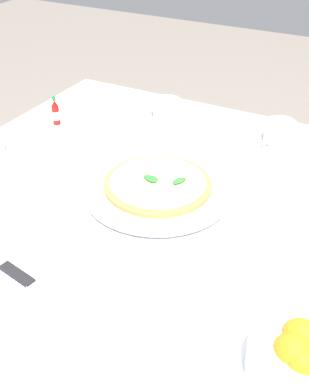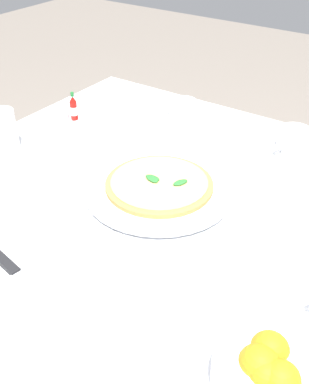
% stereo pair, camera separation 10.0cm
% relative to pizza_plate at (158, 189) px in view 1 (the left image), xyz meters
% --- Properties ---
extents(dining_table, '(1.10, 1.10, 0.73)m').
position_rel_pizza_plate_xyz_m(dining_table, '(0.01, -0.05, -0.14)').
color(dining_table, white).
rests_on(dining_table, ground_plane).
extents(pizza_plate, '(0.33, 0.33, 0.02)m').
position_rel_pizza_plate_xyz_m(pizza_plate, '(0.00, 0.00, 0.00)').
color(pizza_plate, white).
rests_on(pizza_plate, dining_table).
extents(pizza, '(0.24, 0.24, 0.02)m').
position_rel_pizza_plate_xyz_m(pizza, '(0.00, 0.00, 0.01)').
color(pizza, '#C68E47').
rests_on(pizza, pizza_plate).
extents(coffee_cup_near_right, '(0.13, 0.13, 0.06)m').
position_rel_pizza_plate_xyz_m(coffee_cup_near_right, '(0.17, 0.35, 0.02)').
color(coffee_cup_near_right, white).
rests_on(coffee_cup_near_right, dining_table).
extents(coffee_cup_far_right, '(0.13, 0.13, 0.07)m').
position_rel_pizza_plate_xyz_m(coffee_cup_far_right, '(-0.15, 0.34, 0.02)').
color(coffee_cup_far_right, white).
rests_on(coffee_cup_far_right, dining_table).
extents(napkin_folded, '(0.24, 0.17, 0.02)m').
position_rel_pizza_plate_xyz_m(napkin_folded, '(-0.04, -0.37, -0.00)').
color(napkin_folded, silver).
rests_on(napkin_folded, dining_table).
extents(dinner_knife, '(0.20, 0.05, 0.01)m').
position_rel_pizza_plate_xyz_m(dinner_knife, '(-0.03, -0.37, 0.01)').
color(dinner_knife, silver).
rests_on(dinner_knife, napkin_folded).
extents(citrus_bowl, '(0.15, 0.15, 0.07)m').
position_rel_pizza_plate_xyz_m(citrus_bowl, '(0.39, -0.31, 0.02)').
color(citrus_bowl, white).
rests_on(citrus_bowl, dining_table).
extents(hot_sauce_bottle, '(0.02, 0.02, 0.08)m').
position_rel_pizza_plate_xyz_m(hot_sauce_bottle, '(-0.41, 0.17, 0.02)').
color(hot_sauce_bottle, '#B7140F').
rests_on(hot_sauce_bottle, dining_table).
extents(salt_shaker, '(0.03, 0.03, 0.06)m').
position_rel_pizza_plate_xyz_m(salt_shaker, '(-0.38, 0.18, 0.01)').
color(salt_shaker, white).
rests_on(salt_shaker, dining_table).
extents(pepper_shaker, '(0.03, 0.03, 0.06)m').
position_rel_pizza_plate_xyz_m(pepper_shaker, '(-0.44, 0.16, 0.01)').
color(pepper_shaker, white).
rests_on(pepper_shaker, dining_table).
extents(menu_card, '(0.09, 0.04, 0.06)m').
position_rel_pizza_plate_xyz_m(menu_card, '(-0.33, 0.06, 0.02)').
color(menu_card, white).
rests_on(menu_card, dining_table).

